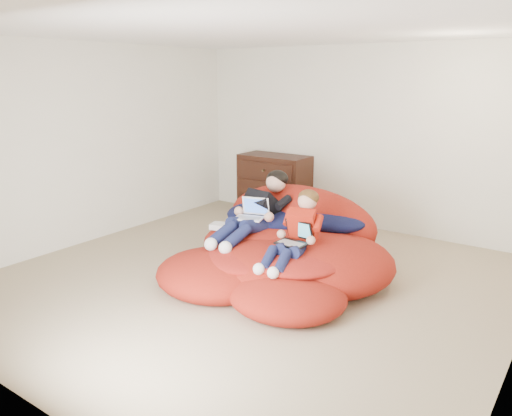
{
  "coord_description": "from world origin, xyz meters",
  "views": [
    {
      "loc": [
        2.86,
        -3.96,
        2.09
      ],
      "look_at": [
        -0.16,
        0.3,
        0.7
      ],
      "focal_mm": 35.0,
      "sensor_mm": 36.0,
      "label": 1
    }
  ],
  "objects": [
    {
      "name": "beanbag_pile",
      "position": [
        0.15,
        0.4,
        0.26
      ],
      "size": [
        2.36,
        2.38,
        0.92
      ],
      "color": "#A51F12",
      "rests_on": "ground"
    },
    {
      "name": "power_adapter",
      "position": [
        -0.66,
        0.25,
        0.42
      ],
      "size": [
        0.2,
        0.2,
        0.06
      ],
      "primitive_type": "cube",
      "rotation": [
        0.0,
        0.0,
        0.27
      ],
      "color": "white",
      "rests_on": "beanbag_pile"
    },
    {
      "name": "laptop_white",
      "position": [
        -0.23,
        0.32,
        0.63
      ],
      "size": [
        0.35,
        0.35,
        0.22
      ],
      "color": "white",
      "rests_on": "older_boy"
    },
    {
      "name": "younger_boy",
      "position": [
        0.48,
        0.09,
        0.62
      ],
      "size": [
        0.35,
        0.91,
        0.68
      ],
      "color": "red",
      "rests_on": "beanbag_pile"
    },
    {
      "name": "cream_pillow",
      "position": [
        -0.4,
        1.15,
        0.62
      ],
      "size": [
        0.47,
        0.3,
        0.3
      ],
      "primitive_type": "ellipsoid",
      "color": "beige",
      "rests_on": "beanbag_pile"
    },
    {
      "name": "older_boy",
      "position": [
        -0.23,
        0.46,
        0.66
      ],
      "size": [
        0.4,
        1.29,
        0.68
      ],
      "color": "black",
      "rests_on": "beanbag_pile"
    },
    {
      "name": "laptop_black",
      "position": [
        0.48,
        0.06,
        0.55
      ],
      "size": [
        0.31,
        0.3,
        0.21
      ],
      "color": "black",
      "rests_on": "younger_boy"
    },
    {
      "name": "room_shell",
      "position": [
        0.0,
        0.0,
        0.22
      ],
      "size": [
        5.1,
        5.1,
        2.77
      ],
      "color": "tan",
      "rests_on": "ground"
    },
    {
      "name": "dresser",
      "position": [
        -1.19,
        2.22,
        0.47
      ],
      "size": [
        1.04,
        0.58,
        0.94
      ],
      "color": "black",
      "rests_on": "ground"
    }
  ]
}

